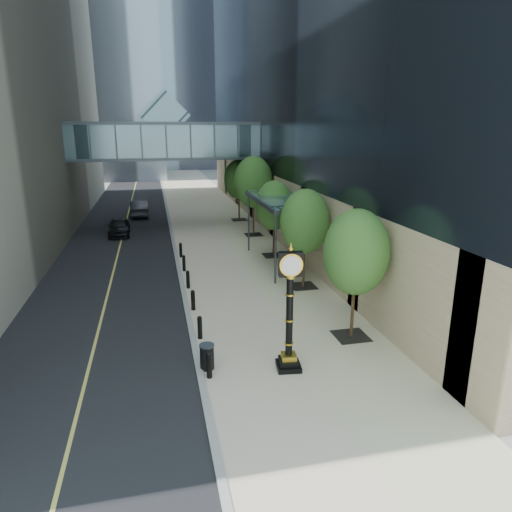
{
  "coord_description": "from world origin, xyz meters",
  "views": [
    {
      "loc": [
        -4.23,
        -13.46,
        8.66
      ],
      "look_at": [
        0.13,
        6.07,
        2.98
      ],
      "focal_mm": 32.0,
      "sensor_mm": 36.0,
      "label": 1
    }
  ],
  "objects_px": {
    "pedestrian": "(294,248)",
    "trash_bin": "(207,357)",
    "car_near": "(119,227)",
    "car_far": "(139,208)",
    "street_clock": "(289,318)"
  },
  "relations": [
    {
      "from": "car_near",
      "to": "car_far",
      "type": "relative_size",
      "value": 0.86
    },
    {
      "from": "street_clock",
      "to": "pedestrian",
      "type": "distance_m",
      "value": 13.95
    },
    {
      "from": "trash_bin",
      "to": "car_far",
      "type": "distance_m",
      "value": 31.74
    },
    {
      "from": "street_clock",
      "to": "car_far",
      "type": "distance_m",
      "value": 32.82
    },
    {
      "from": "car_near",
      "to": "car_far",
      "type": "distance_m",
      "value": 8.39
    },
    {
      "from": "trash_bin",
      "to": "car_far",
      "type": "bearing_deg",
      "value": 95.61
    },
    {
      "from": "street_clock",
      "to": "trash_bin",
      "type": "distance_m",
      "value": 3.38
    },
    {
      "from": "pedestrian",
      "to": "trash_bin",
      "type": "bearing_deg",
      "value": 67.18
    },
    {
      "from": "trash_bin",
      "to": "street_clock",
      "type": "bearing_deg",
      "value": -12.55
    },
    {
      "from": "trash_bin",
      "to": "car_near",
      "type": "height_order",
      "value": "car_near"
    },
    {
      "from": "trash_bin",
      "to": "pedestrian",
      "type": "distance_m",
      "value": 14.51
    },
    {
      "from": "car_near",
      "to": "pedestrian",
      "type": "bearing_deg",
      "value": -43.51
    },
    {
      "from": "car_far",
      "to": "trash_bin",
      "type": "bearing_deg",
      "value": 93.72
    },
    {
      "from": "pedestrian",
      "to": "car_near",
      "type": "xyz_separation_m",
      "value": [
        -11.74,
        10.74,
        -0.25
      ]
    },
    {
      "from": "car_near",
      "to": "car_far",
      "type": "bearing_deg",
      "value": 79.02
    }
  ]
}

